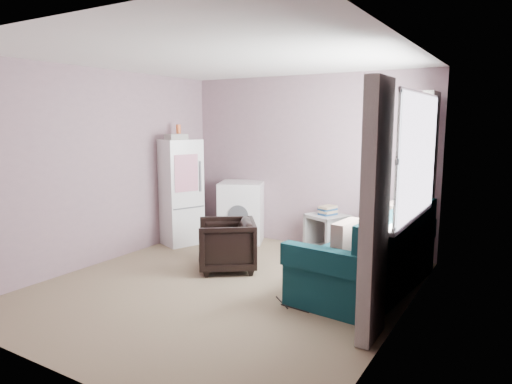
% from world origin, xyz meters
% --- Properties ---
extents(room, '(3.84, 4.24, 2.54)m').
position_xyz_m(room, '(0.02, 0.01, 1.25)').
color(room, '#837156').
rests_on(room, ground).
extents(armchair, '(0.92, 0.93, 0.70)m').
position_xyz_m(armchair, '(-0.32, 0.50, 0.35)').
color(armchair, black).
rests_on(armchair, ground).
extents(fridge, '(0.70, 0.70, 1.79)m').
position_xyz_m(fridge, '(-1.64, 1.18, 0.80)').
color(fridge, silver).
rests_on(fridge, ground).
extents(washing_machine, '(0.85, 0.85, 0.92)m').
position_xyz_m(washing_machine, '(-0.92, 1.79, 0.48)').
color(washing_machine, silver).
rests_on(washing_machine, ground).
extents(side_table, '(0.64, 0.64, 0.66)m').
position_xyz_m(side_table, '(0.45, 1.90, 0.31)').
color(side_table, gray).
rests_on(side_table, ground).
extents(sofa, '(1.12, 2.13, 0.92)m').
position_xyz_m(sofa, '(1.42, 0.80, 0.34)').
color(sofa, '#0D363D').
rests_on(sofa, ground).
extents(window_dressing, '(0.17, 2.62, 2.18)m').
position_xyz_m(window_dressing, '(1.78, 0.70, 1.11)').
color(window_dressing, white).
rests_on(window_dressing, ground).
extents(floor_cables, '(0.47, 0.23, 0.01)m').
position_xyz_m(floor_cables, '(0.86, -0.12, 0.01)').
color(floor_cables, black).
rests_on(floor_cables, ground).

